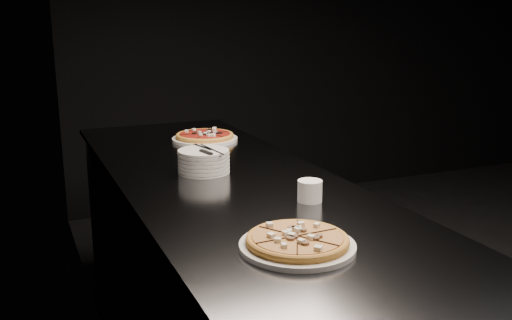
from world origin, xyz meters
name	(u,v)px	position (x,y,z in m)	size (l,w,h in m)	color
wall_left	(117,41)	(-2.50, 0.00, 1.40)	(0.02, 5.00, 2.80)	black
wall_back	(362,26)	(0.00, 2.50, 1.40)	(5.00, 0.02, 2.80)	black
counter	(238,308)	(-2.13, 0.00, 0.46)	(0.74, 2.44, 0.92)	slate
pizza_mushroom	(297,242)	(-2.20, -0.57, 0.94)	(0.29, 0.29, 0.03)	silver
pizza_tomato	(205,137)	(-2.01, 0.72, 0.94)	(0.30, 0.30, 0.03)	silver
plate_stack	(204,161)	(-2.18, 0.20, 0.96)	(0.18, 0.18, 0.08)	silver
cutlery	(207,150)	(-2.17, 0.18, 1.01)	(0.06, 0.20, 0.01)	silver
ramekin	(310,190)	(-1.99, -0.26, 0.96)	(0.08, 0.08, 0.07)	silver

